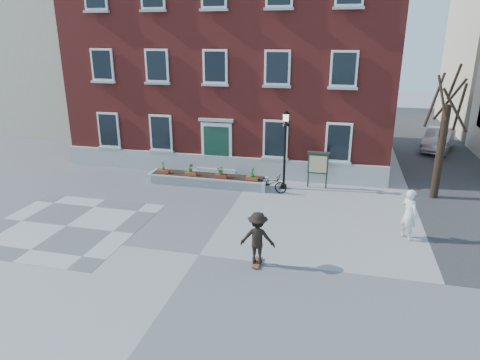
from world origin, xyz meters
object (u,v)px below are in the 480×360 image
(parked_car, at_px, (438,140))
(skateboarder, at_px, (258,238))
(notice_board, at_px, (318,164))
(bystander, at_px, (409,214))
(lamp_post, at_px, (285,139))
(bicycle, at_px, (270,183))

(parked_car, distance_m, skateboarder, 19.71)
(notice_board, relative_size, skateboarder, 1.00)
(parked_car, distance_m, bystander, 14.90)
(bystander, distance_m, notice_board, 6.19)
(lamp_post, bearing_deg, skateboarder, -88.39)
(bicycle, xyz_separation_m, notice_board, (2.22, 1.15, 0.81))
(notice_board, distance_m, skateboarder, 8.32)
(lamp_post, bearing_deg, bystander, -40.11)
(bicycle, height_order, skateboarder, skateboarder)
(bicycle, distance_m, skateboarder, 7.12)
(bicycle, relative_size, parked_car, 0.39)
(parked_car, height_order, skateboarder, skateboarder)
(bystander, bearing_deg, lamp_post, 11.25)
(parked_car, height_order, lamp_post, lamp_post)
(bicycle, bearing_deg, notice_board, -51.11)
(bicycle, height_order, parked_car, parked_car)
(skateboarder, bearing_deg, bicycle, 96.62)
(notice_board, bearing_deg, skateboarder, -99.69)
(notice_board, xyz_separation_m, skateboarder, (-1.40, -8.20, -0.29))
(bystander, xyz_separation_m, notice_board, (-3.70, 4.96, 0.28))
(bystander, bearing_deg, notice_board, -1.97)
(lamp_post, distance_m, skateboarder, 7.87)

